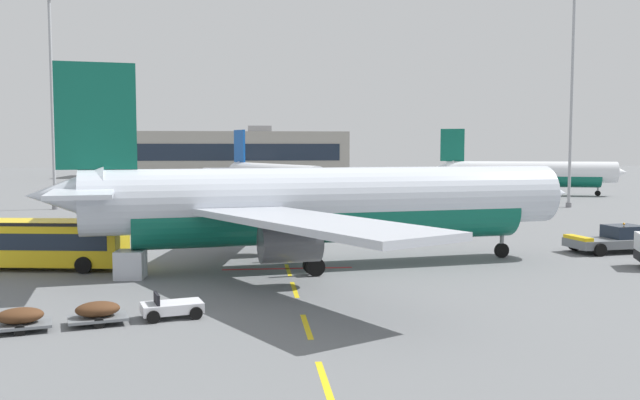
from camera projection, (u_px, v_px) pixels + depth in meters
The scene contains 12 objects.
ground at pixel (517, 229), 62.13m from camera, with size 400.00×400.00×0.00m, color slate.
apron_paint_markings at pixel (277, 235), 57.78m from camera, with size 8.00×97.70×0.01m.
airliner_foreground at pixel (325, 204), 42.39m from camera, with size 34.73×34.12×12.20m.
pushback_tug at pixel (613, 240), 48.48m from camera, with size 6.35×3.88×2.08m.
airliner_mid_left at pixel (526, 174), 105.73m from camera, with size 28.98×28.14×10.33m.
airliner_far_center at pixel (271, 177), 96.02m from camera, with size 26.51×27.82×10.11m.
apron_shuttle_bus at pixel (27, 241), 41.76m from camera, with size 12.30×4.58×3.00m.
baggage_train at pixel (99, 312), 28.71m from camera, with size 8.67×3.78×1.14m.
uld_cargo_container at pixel (130, 264), 38.79m from camera, with size 1.70×1.66×1.60m.
apron_light_mast_near at pixel (51, 75), 80.62m from camera, with size 1.80×1.80×25.77m.
apron_light_mast_far at pixel (572, 71), 83.20m from camera, with size 1.80×1.80×27.26m.
terminal_satellite at pixel (223, 154), 175.10m from camera, with size 62.50×21.30×12.89m.
Camera 1 is at (15.61, -19.50, 7.47)m, focal length 38.30 mm.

